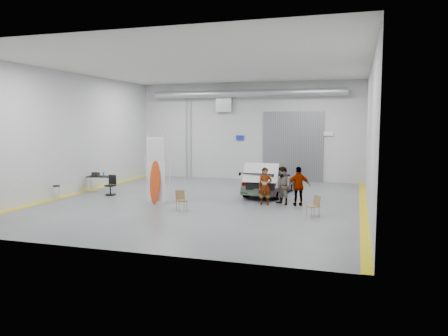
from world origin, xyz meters
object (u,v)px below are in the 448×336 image
(sedan_car, at_px, (269,181))
(person_b, at_px, (283,186))
(office_chair, at_px, (111,186))
(work_table, at_px, (99,176))
(person_c, at_px, (299,186))
(folding_chair_far, at_px, (313,210))
(surfboard_display, at_px, (156,176))
(person_a, at_px, (265,186))
(shop_stool, at_px, (57,193))
(folding_chair_near, at_px, (182,205))

(sedan_car, distance_m, person_b, 2.86)
(office_chair, bearing_deg, work_table, 147.77)
(person_c, xyz_separation_m, folding_chair_far, (0.81, -2.12, -0.59))
(surfboard_display, height_order, office_chair, surfboard_display)
(person_a, bearing_deg, shop_stool, -179.14)
(person_b, bearing_deg, shop_stool, -130.29)
(person_a, xyz_separation_m, person_c, (1.42, 0.22, 0.03))
(person_b, relative_size, surfboard_display, 0.54)
(folding_chair_far, xyz_separation_m, office_chair, (-9.98, 2.17, 0.17))
(shop_stool, distance_m, office_chair, 2.55)
(person_a, height_order, person_c, person_c)
(person_a, xyz_separation_m, folding_chair_near, (-2.95, -2.26, -0.56))
(folding_chair_near, xyz_separation_m, folding_chair_far, (5.19, 0.36, 0.00))
(folding_chair_near, bearing_deg, folding_chair_far, -38.06)
(folding_chair_near, xyz_separation_m, office_chair, (-4.79, 2.53, 0.17))
(person_a, relative_size, work_table, 1.20)
(person_b, distance_m, shop_stool, 10.31)
(sedan_car, relative_size, work_table, 3.45)
(sedan_car, relative_size, folding_chair_near, 5.73)
(sedan_car, bearing_deg, folding_chair_far, 123.26)
(folding_chair_far, height_order, shop_stool, folding_chair_far)
(surfboard_display, xyz_separation_m, shop_stool, (-4.82, -0.43, -0.92))
(folding_chair_near, height_order, work_table, work_table)
(sedan_car, bearing_deg, folding_chair_near, 67.73)
(folding_chair_far, distance_m, shop_stool, 11.63)
(person_c, height_order, office_chair, person_c)
(person_c, bearing_deg, sedan_car, -75.34)
(person_a, distance_m, surfboard_display, 4.76)
(folding_chair_near, bearing_deg, person_b, -8.07)
(person_c, bearing_deg, work_table, -24.60)
(person_a, distance_m, person_c, 1.44)
(person_b, height_order, folding_chair_far, person_b)
(person_b, bearing_deg, folding_chair_far, -15.67)
(person_b, xyz_separation_m, person_c, (0.69, 0.00, 0.01))
(person_c, bearing_deg, folding_chair_near, 10.03)
(sedan_car, xyz_separation_m, surfboard_display, (-4.21, -4.10, 0.58))
(person_b, height_order, office_chair, person_b)
(shop_stool, xyz_separation_m, work_table, (0.38, 2.83, 0.45))
(folding_chair_far, distance_m, work_table, 11.66)
(work_table, bearing_deg, person_c, -5.06)
(person_a, bearing_deg, person_c, -0.30)
(shop_stool, bearing_deg, sedan_car, 26.67)
(sedan_car, distance_m, folding_chair_far, 5.44)
(sedan_car, xyz_separation_m, folding_chair_far, (2.60, -4.76, -0.42))
(person_a, height_order, folding_chair_far, person_a)
(person_b, distance_m, person_c, 0.69)
(person_a, distance_m, work_table, 9.08)
(shop_stool, bearing_deg, folding_chair_near, -5.15)
(surfboard_display, height_order, folding_chair_far, surfboard_display)
(sedan_car, xyz_separation_m, person_b, (1.10, -2.63, 0.15))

